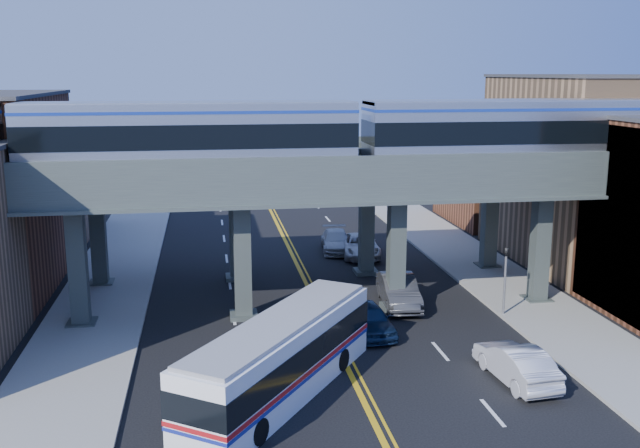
# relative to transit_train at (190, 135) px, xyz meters

# --- Properties ---
(ground) EXTENTS (120.00, 120.00, 0.00)m
(ground) POSITION_rel_transit_train_xyz_m (6.36, -8.00, -9.35)
(ground) COLOR black
(ground) RESTS_ON ground
(sidewalk_west) EXTENTS (5.00, 70.00, 0.16)m
(sidewalk_west) POSITION_rel_transit_train_xyz_m (-5.14, 2.00, -9.27)
(sidewalk_west) COLOR gray
(sidewalk_west) RESTS_ON ground
(sidewalk_east) EXTENTS (5.00, 70.00, 0.16)m
(sidewalk_east) POSITION_rel_transit_train_xyz_m (17.86, 2.00, -9.27)
(sidewalk_east) COLOR gray
(sidewalk_east) RESTS_ON ground
(building_west_c) EXTENTS (8.00, 10.00, 8.00)m
(building_west_c) POSITION_rel_transit_train_xyz_m (-12.14, 21.00, -5.35)
(building_west_c) COLOR #8F6C4A
(building_west_c) RESTS_ON ground
(building_east_b) EXTENTS (8.00, 14.00, 12.00)m
(building_east_b) POSITION_rel_transit_train_xyz_m (24.86, 8.00, -3.35)
(building_east_b) COLOR #8F6C4A
(building_east_b) RESTS_ON ground
(building_east_c) EXTENTS (8.00, 10.00, 9.00)m
(building_east_c) POSITION_rel_transit_train_xyz_m (24.86, 21.00, -4.85)
(building_east_c) COLOR brown
(building_east_c) RESTS_ON ground
(mural_panel) EXTENTS (0.10, 9.50, 9.50)m
(mural_panel) POSITION_rel_transit_train_xyz_m (20.91, -4.00, -4.60)
(mural_panel) COLOR #216992
(mural_panel) RESTS_ON ground
(elevated_viaduct_near) EXTENTS (52.00, 3.60, 7.40)m
(elevated_viaduct_near) POSITION_rel_transit_train_xyz_m (6.36, 0.00, -2.88)
(elevated_viaduct_near) COLOR #3D4743
(elevated_viaduct_near) RESTS_ON ground
(elevated_viaduct_far) EXTENTS (52.00, 3.60, 7.40)m
(elevated_viaduct_far) POSITION_rel_transit_train_xyz_m (6.36, 7.00, -2.88)
(elevated_viaduct_far) COLOR #3D4743
(elevated_viaduct_far) RESTS_ON ground
(transit_train) EXTENTS (49.33, 3.09, 3.61)m
(transit_train) POSITION_rel_transit_train_xyz_m (0.00, 0.00, 0.00)
(transit_train) COLOR black
(transit_train) RESTS_ON elevated_viaduct_near
(stop_sign) EXTENTS (0.76, 0.09, 2.63)m
(stop_sign) POSITION_rel_transit_train_xyz_m (6.66, -5.00, -7.59)
(stop_sign) COLOR slate
(stop_sign) RESTS_ON ground
(traffic_signal) EXTENTS (0.15, 0.18, 4.10)m
(traffic_signal) POSITION_rel_transit_train_xyz_m (15.56, -2.00, -7.05)
(traffic_signal) COLOR slate
(traffic_signal) RESTS_ON ground
(transit_bus) EXTENTS (8.62, 10.78, 2.94)m
(transit_bus) POSITION_rel_transit_train_xyz_m (3.31, -9.27, -7.84)
(transit_bus) COLOR white
(transit_bus) RESTS_ON ground
(car_lane_a) EXTENTS (2.23, 4.53, 1.49)m
(car_lane_a) POSITION_rel_transit_train_xyz_m (8.16, -3.25, -8.61)
(car_lane_a) COLOR #11213E
(car_lane_a) RESTS_ON ground
(car_lane_b) EXTENTS (2.21, 5.20, 1.67)m
(car_lane_b) POSITION_rel_transit_train_xyz_m (10.70, 0.54, -8.52)
(car_lane_b) COLOR #343437
(car_lane_b) RESTS_ON ground
(car_lane_c) EXTENTS (2.93, 5.41, 1.44)m
(car_lane_c) POSITION_rel_transit_train_xyz_m (10.94, 11.32, -8.63)
(car_lane_c) COLOR silver
(car_lane_c) RESTS_ON ground
(car_lane_d) EXTENTS (2.54, 5.11, 1.43)m
(car_lane_d) POSITION_rel_transit_train_xyz_m (9.57, 12.96, -8.64)
(car_lane_d) COLOR #ABABAF
(car_lane_d) RESTS_ON ground
(car_parked_curb) EXTENTS (2.04, 4.80, 1.54)m
(car_parked_curb) POSITION_rel_transit_train_xyz_m (12.86, -9.49, -8.58)
(car_parked_curb) COLOR silver
(car_parked_curb) RESTS_ON ground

